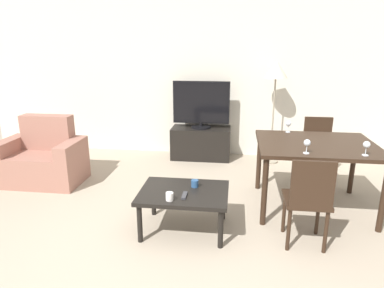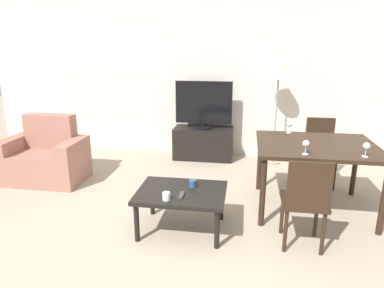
% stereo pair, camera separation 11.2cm
% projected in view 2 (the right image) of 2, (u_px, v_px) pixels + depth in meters
% --- Properties ---
extents(ground_plane, '(18.00, 18.00, 0.00)m').
position_uv_depth(ground_plane, '(161.00, 280.00, 2.75)').
color(ground_plane, tan).
extents(wall_back, '(7.64, 0.06, 2.70)m').
position_uv_depth(wall_back, '(209.00, 74.00, 5.63)').
color(wall_back, silver).
rests_on(wall_back, ground_plane).
extents(armchair, '(1.06, 0.66, 0.89)m').
position_uv_depth(armchair, '(46.00, 158.00, 4.71)').
color(armchair, '#9E6B5B').
rests_on(armchair, ground_plane).
extents(tv_stand, '(0.96, 0.47, 0.51)m').
position_uv_depth(tv_stand, '(203.00, 143.00, 5.65)').
color(tv_stand, black).
rests_on(tv_stand, ground_plane).
extents(tv, '(0.91, 0.32, 0.76)m').
position_uv_depth(tv, '(204.00, 105.00, 5.47)').
color(tv, black).
rests_on(tv, tv_stand).
extents(coffee_table, '(0.87, 0.67, 0.43)m').
position_uv_depth(coffee_table, '(181.00, 195.00, 3.40)').
color(coffee_table, black).
rests_on(coffee_table, ground_plane).
extents(dining_table, '(1.28, 1.07, 0.78)m').
position_uv_depth(dining_table, '(316.00, 151.00, 3.76)').
color(dining_table, black).
rests_on(dining_table, ground_plane).
extents(dining_chair_near, '(0.40, 0.40, 0.88)m').
position_uv_depth(dining_chair_near, '(306.00, 199.00, 3.05)').
color(dining_chair_near, black).
rests_on(dining_chair_near, ground_plane).
extents(dining_chair_far, '(0.40, 0.40, 0.88)m').
position_uv_depth(dining_chair_far, '(320.00, 147.00, 4.58)').
color(dining_chair_far, black).
rests_on(dining_chair_far, ground_plane).
extents(floor_lamp, '(0.35, 0.35, 1.60)m').
position_uv_depth(floor_lamp, '(279.00, 75.00, 5.11)').
color(floor_lamp, gray).
rests_on(floor_lamp, ground_plane).
extents(remote_primary, '(0.04, 0.15, 0.02)m').
position_uv_depth(remote_primary, '(182.00, 195.00, 3.27)').
color(remote_primary, '#38383D').
rests_on(remote_primary, coffee_table).
extents(cup_white_near, '(0.07, 0.07, 0.08)m').
position_uv_depth(cup_white_near, '(166.00, 196.00, 3.18)').
color(cup_white_near, white).
rests_on(cup_white_near, coffee_table).
extents(cup_colored_far, '(0.07, 0.07, 0.07)m').
position_uv_depth(cup_colored_far, '(193.00, 183.00, 3.47)').
color(cup_colored_far, navy).
rests_on(cup_colored_far, coffee_table).
extents(wine_glass_left, '(0.07, 0.07, 0.15)m').
position_uv_depth(wine_glass_left, '(366.00, 147.00, 3.27)').
color(wine_glass_left, silver).
rests_on(wine_glass_left, dining_table).
extents(wine_glass_center, '(0.07, 0.07, 0.15)m').
position_uv_depth(wine_glass_center, '(306.00, 145.00, 3.35)').
color(wine_glass_center, silver).
rests_on(wine_glass_center, dining_table).
extents(wine_glass_right, '(0.07, 0.07, 0.15)m').
position_uv_depth(wine_glass_right, '(289.00, 125.00, 4.17)').
color(wine_glass_right, silver).
rests_on(wine_glass_right, dining_table).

